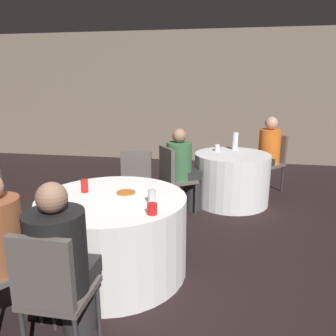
# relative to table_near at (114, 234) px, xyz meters

# --- Properties ---
(ground_plane) EXTENTS (16.00, 16.00, 0.00)m
(ground_plane) POSITION_rel_table_near_xyz_m (0.15, -0.08, -0.37)
(ground_plane) COLOR black
(wall_back) EXTENTS (16.00, 0.06, 2.80)m
(wall_back) POSITION_rel_table_near_xyz_m (0.15, 4.67, 1.03)
(wall_back) COLOR gray
(wall_back) RESTS_ON ground_plane
(table_near) EXTENTS (1.34, 1.34, 0.73)m
(table_near) POSITION_rel_table_near_xyz_m (0.00, 0.00, 0.00)
(table_near) COLOR white
(table_near) RESTS_ON ground_plane
(table_far) EXTENTS (1.08, 1.08, 0.73)m
(table_far) POSITION_rel_table_near_xyz_m (1.10, 2.04, 0.00)
(table_far) COLOR white
(table_far) RESTS_ON ground_plane
(chair_near_west) EXTENTS (0.43, 0.43, 0.91)m
(chair_near_west) POSITION_rel_table_near_xyz_m (-1.08, -0.08, 0.18)
(chair_near_west) COLOR #59514C
(chair_near_west) RESTS_ON ground_plane
(chair_near_north) EXTENTS (0.43, 0.43, 0.91)m
(chair_near_north) POSITION_rel_table_near_xyz_m (-0.08, 1.08, 0.18)
(chair_near_north) COLOR #59514C
(chair_near_north) RESTS_ON ground_plane
(chair_near_south) EXTENTS (0.40, 0.41, 0.91)m
(chair_near_south) POSITION_rel_table_near_xyz_m (-0.01, -1.08, 0.18)
(chair_near_south) COLOR #59514C
(chair_near_south) RESTS_ON ground_plane
(chair_far_northeast) EXTENTS (0.57, 0.57, 0.91)m
(chair_far_northeast) POSITION_rel_table_near_xyz_m (1.75, 2.73, 0.18)
(chair_far_northeast) COLOR #59514C
(chair_far_northeast) RESTS_ON ground_plane
(chair_far_southwest) EXTENTS (0.56, 0.56, 0.91)m
(chair_far_southwest) POSITION_rel_table_near_xyz_m (0.31, 1.50, 0.18)
(chair_far_southwest) COLOR #59514C
(chair_far_southwest) RESTS_ON ground_plane
(person_orange_shirt) EXTENTS (0.47, 0.47, 1.21)m
(person_orange_shirt) POSITION_rel_table_near_xyz_m (1.64, 2.62, 0.25)
(person_orange_shirt) COLOR #282828
(person_orange_shirt) RESTS_ON ground_plane
(person_black_shirt) EXTENTS (0.36, 0.52, 1.17)m
(person_black_shirt) POSITION_rel_table_near_xyz_m (-0.01, -0.92, 0.24)
(person_black_shirt) COLOR #282828
(person_black_shirt) RESTS_ON ground_plane
(person_floral_shirt) EXTENTS (0.46, 0.49, 1.15)m
(person_floral_shirt) POSITION_rel_table_near_xyz_m (-0.50, -0.77, 0.23)
(person_floral_shirt) COLOR #282828
(person_floral_shirt) RESTS_ON ground_plane
(person_green_jacket) EXTENTS (0.48, 0.45, 1.15)m
(person_green_jacket) POSITION_rel_table_near_xyz_m (0.45, 1.59, 0.22)
(person_green_jacket) COLOR #282828
(person_green_jacket) RESTS_ON ground_plane
(pizza_plate_near) EXTENTS (0.20, 0.20, 0.02)m
(pizza_plate_near) POSITION_rel_table_near_xyz_m (0.10, 0.10, 0.38)
(pizza_plate_near) COLOR white
(pizza_plate_near) RESTS_ON table_near
(soda_can_silver) EXTENTS (0.07, 0.07, 0.12)m
(soda_can_silver) POSITION_rel_table_near_xyz_m (0.39, -0.10, 0.43)
(soda_can_silver) COLOR silver
(soda_can_silver) RESTS_ON table_near
(soda_can_blue) EXTENTS (0.07, 0.07, 0.12)m
(soda_can_blue) POSITION_rel_table_near_xyz_m (-0.28, -0.35, 0.43)
(soda_can_blue) COLOR #1E38A5
(soda_can_blue) RESTS_ON table_near
(soda_can_red) EXTENTS (0.07, 0.07, 0.12)m
(soda_can_red) POSITION_rel_table_near_xyz_m (-0.29, 0.08, 0.43)
(soda_can_red) COLOR red
(soda_can_red) RESTS_ON table_near
(cup_near) EXTENTS (0.08, 0.08, 0.09)m
(cup_near) POSITION_rel_table_near_xyz_m (0.44, -0.33, 0.41)
(cup_near) COLOR red
(cup_near) RESTS_ON table_near
(bottle_far) EXTENTS (0.09, 0.09, 0.27)m
(bottle_far) POSITION_rel_table_near_xyz_m (1.14, 2.35, 0.50)
(bottle_far) COLOR white
(bottle_far) RESTS_ON table_far
(cup_far) EXTENTS (0.07, 0.07, 0.10)m
(cup_far) POSITION_rel_table_near_xyz_m (0.87, 2.19, 0.42)
(cup_far) COLOR white
(cup_far) RESTS_ON table_far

